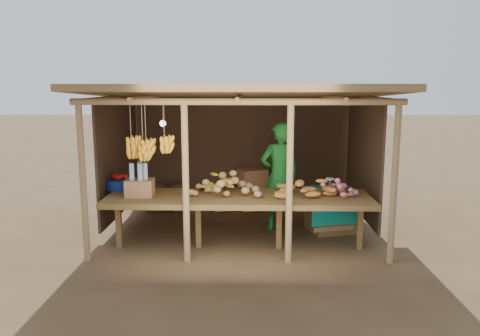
{
  "coord_description": "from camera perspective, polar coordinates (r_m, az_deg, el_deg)",
  "views": [
    {
      "loc": [
        0.17,
        -7.66,
        2.42
      ],
      "look_at": [
        0.0,
        0.0,
        1.05
      ],
      "focal_mm": 35.0,
      "sensor_mm": 36.0,
      "label": 1
    }
  ],
  "objects": [
    {
      "name": "bottle_box",
      "position": [
        7.02,
        -12.13,
        -1.83
      ],
      "size": [
        0.41,
        0.32,
        0.5
      ],
      "color": "#A16D48",
      "rests_on": "counter"
    },
    {
      "name": "potato_heap",
      "position": [
        6.96,
        -1.93,
        -1.78
      ],
      "size": [
        1.04,
        0.63,
        0.37
      ],
      "primitive_type": null,
      "rotation": [
        0.0,
        0.0,
        -0.01
      ],
      "color": "#AA7F58",
      "rests_on": "counter"
    },
    {
      "name": "carton_stack",
      "position": [
        9.1,
        0.4,
        -3.0
      ],
      "size": [
        1.15,
        0.54,
        0.8
      ],
      "color": "#A16D48",
      "rests_on": "ground"
    },
    {
      "name": "tarp_crate",
      "position": [
        7.96,
        11.04,
        -4.88
      ],
      "size": [
        0.94,
        0.86,
        0.93
      ],
      "color": "brown",
      "rests_on": "ground"
    },
    {
      "name": "counter",
      "position": [
        6.92,
        -0.18,
        -3.93
      ],
      "size": [
        3.9,
        1.05,
        0.8
      ],
      "color": "brown",
      "rests_on": "ground"
    },
    {
      "name": "tomato_basin",
      "position": [
        7.61,
        -14.54,
        -1.76
      ],
      "size": [
        0.43,
        0.43,
        0.23
      ],
      "rotation": [
        0.0,
        0.0,
        0.43
      ],
      "color": "navy",
      "rests_on": "counter"
    },
    {
      "name": "stall_structure",
      "position": [
        7.79,
        -0.44,
        6.51
      ],
      "size": [
        4.7,
        3.5,
        2.43
      ],
      "color": "#9D7A51",
      "rests_on": "ground"
    },
    {
      "name": "burlap_sacks",
      "position": [
        9.1,
        -8.85,
        -3.48
      ],
      "size": [
        0.96,
        0.5,
        0.68
      ],
      "color": "#422D1F",
      "rests_on": "ground"
    },
    {
      "name": "vendor",
      "position": [
        7.85,
        4.89,
        -0.99
      ],
      "size": [
        0.74,
        0.57,
        1.82
      ],
      "primitive_type": "imported",
      "rotation": [
        0.0,
        0.0,
        3.37
      ],
      "color": "#186D25",
      "rests_on": "ground"
    },
    {
      "name": "onion_heap",
      "position": [
        7.0,
        10.74,
        -1.92
      ],
      "size": [
        0.94,
        0.65,
        0.36
      ],
      "primitive_type": null,
      "rotation": [
        0.0,
        0.0,
        -0.15
      ],
      "color": "#CB627C",
      "rests_on": "counter"
    },
    {
      "name": "banana_pile",
      "position": [
        7.2,
        -2.69,
        -1.47
      ],
      "size": [
        0.67,
        0.52,
        0.35
      ],
      "primitive_type": null,
      "rotation": [
        0.0,
        0.0,
        -0.32
      ],
      "color": "yellow",
      "rests_on": "counter"
    },
    {
      "name": "sweet_potato_heap",
      "position": [
        6.99,
        8.37,
        -1.85
      ],
      "size": [
        1.08,
        0.69,
        0.36
      ],
      "primitive_type": null,
      "rotation": [
        0.0,
        0.0,
        0.07
      ],
      "color": "#BD7830",
      "rests_on": "counter"
    },
    {
      "name": "ground",
      "position": [
        8.03,
        0.0,
        -7.39
      ],
      "size": [
        60.0,
        60.0,
        0.0
      ],
      "primitive_type": "plane",
      "color": "brown",
      "rests_on": "ground"
    }
  ]
}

